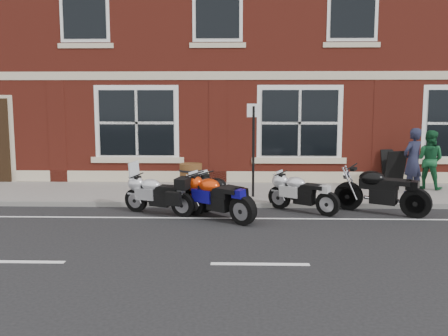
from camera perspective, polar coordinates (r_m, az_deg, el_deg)
The scene contains 14 objects.
ground at distance 11.13m, azimuth 3.49°, elevation -6.02°, with size 80.00×80.00×0.00m, color black.
sidewalk at distance 14.05m, azimuth 3.12°, elevation -2.91°, with size 30.00×3.00×0.12m, color slate.
kerb at distance 12.50m, azimuth 3.29°, elevation -4.22°, with size 30.00×0.16×0.12m, color slate.
pub_building at distance 21.58m, azimuth 2.73°, elevation 16.59°, with size 24.00×12.00×12.00m, color maroon.
moto_touring_silver at distance 11.77m, azimuth -7.63°, elevation -2.85°, with size 1.75×0.85×1.22m.
moto_sport_red at distance 11.09m, azimuth -0.82°, elevation -3.25°, with size 1.67×1.41×0.92m.
moto_sport_black at distance 11.39m, azimuth -0.05°, elevation -3.05°, with size 1.47×1.51×0.89m.
moto_sport_silver at distance 12.02m, azimuth 8.92°, elevation -2.71°, with size 1.58×1.22×0.85m.
moto_naked_black at distance 12.26m, azimuth 17.37°, elevation -2.30°, with size 2.00×1.30×1.02m.
pedestrian_left at distance 14.59m, azimuth 20.76°, elevation 0.79°, with size 0.65×0.43×1.79m, color #1A1C2F.
pedestrian_right at distance 15.47m, azimuth 22.39°, elevation 0.89°, with size 0.82×0.64×1.69m, color #164E2A.
a_board_sign at distance 15.84m, azimuth 18.77°, elevation 0.06°, with size 0.64×0.43×1.06m, color black, non-canonical shape.
barrel_planter at distance 14.28m, azimuth -3.80°, elevation -0.98°, with size 0.67×0.67×0.75m.
parking_sign at distance 13.06m, azimuth 3.38°, elevation 2.82°, with size 0.35×0.06×2.45m.
Camera 1 is at (-0.35, -10.81, 2.61)m, focal length 40.00 mm.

